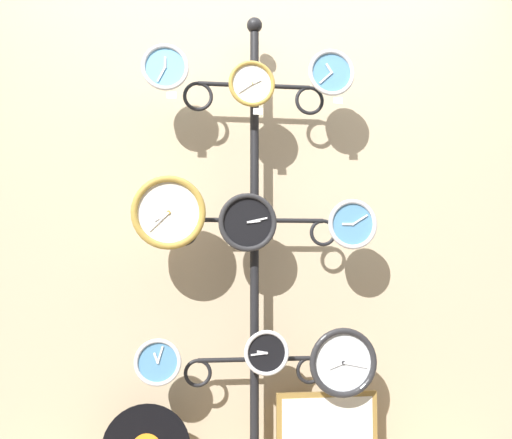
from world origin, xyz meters
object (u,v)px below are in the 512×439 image
clock_middle_center (248,222)px  picture_frame (327,437)px  clock_top_right (331,73)px  clock_bottom_right (343,362)px  clock_top_left (165,68)px  clock_bottom_left (158,362)px  clock_bottom_center (266,353)px  clock_middle_right (352,224)px  clock_top_center (252,84)px  clock_middle_left (169,213)px  display_stand (254,318)px

clock_middle_center → picture_frame: clock_middle_center is taller
clock_top_right → clock_middle_center: (-0.36, 0.01, -0.65)m
clock_bottom_right → clock_top_left: bearing=179.9°
clock_top_left → clock_bottom_left: size_ratio=1.04×
clock_middle_center → clock_bottom_center: clock_middle_center is taller
clock_bottom_center → clock_bottom_right: 0.33m
clock_top_left → clock_top_right: clock_top_right is taller
clock_top_left → clock_middle_right: bearing=-0.8°
clock_bottom_left → clock_middle_center: bearing=2.4°
clock_top_center → clock_top_right: clock_top_right is taller
clock_bottom_center → picture_frame: bearing=12.5°
clock_bottom_center → picture_frame: (0.27, 0.06, -0.37)m
clock_bottom_left → clock_bottom_center: 0.44m
clock_top_center → clock_middle_center: bearing=115.7°
clock_top_center → clock_bottom_left: 1.21m
clock_top_center → clock_middle_center: size_ratio=0.80×
clock_middle_left → clock_middle_center: (0.33, 0.03, -0.04)m
display_stand → picture_frame: display_stand is taller
clock_middle_left → clock_bottom_center: clock_middle_left is taller
clock_middle_center → clock_bottom_left: bearing=-177.6°
clock_top_right → picture_frame: clock_top_right is taller
clock_top_center → clock_middle_right: clock_top_center is taller
clock_bottom_right → clock_middle_left: bearing=-178.7°
display_stand → clock_middle_left: display_stand is taller
clock_top_left → clock_top_right: bearing=0.1°
clock_middle_left → clock_middle_right: clock_middle_left is taller
clock_bottom_center → clock_middle_right: bearing=-2.7°
clock_middle_right → clock_top_right: bearing=172.1°
clock_middle_center → clock_bottom_left: clock_middle_center is taller
clock_bottom_right → clock_top_center: bearing=-178.0°
clock_bottom_right → picture_frame: 0.33m
clock_top_center → clock_bottom_center: 1.12m
display_stand → clock_bottom_center: bearing=-66.0°
clock_top_left → clock_middle_center: size_ratio=0.80×
display_stand → clock_bottom_right: 0.42m
clock_top_left → clock_middle_center: clock_top_left is taller
clock_top_left → picture_frame: size_ratio=0.45×
clock_middle_left → clock_middle_right: 0.77m
display_stand → clock_top_right: 1.10m
clock_top_left → clock_middle_center: bearing=2.3°
clock_middle_center → clock_bottom_center: (0.08, -0.01, -0.54)m
clock_top_right → clock_top_left: bearing=-179.9°
clock_bottom_left → clock_bottom_center: (0.44, 0.01, 0.03)m
clock_middle_center → clock_top_center: bearing=-64.3°
picture_frame → display_stand: bearing=175.3°
clock_middle_right → clock_bottom_right: bearing=167.6°
clock_middle_left → picture_frame: clock_middle_left is taller
clock_middle_center → clock_bottom_right: (0.40, -0.01, -0.58)m
clock_top_left → clock_top_center: bearing=-2.3°
clock_top_right → clock_bottom_right: clock_top_right is taller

